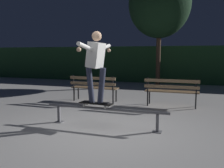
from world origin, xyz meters
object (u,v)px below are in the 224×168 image
Objects in this scene: skateboarder at (96,61)px; park_bench_left_center at (172,89)px; skateboard at (96,104)px; grind_rail at (105,112)px; park_bench_leftmost at (94,86)px; tree_behind_benches at (160,4)px.

skateboarder reaches higher than park_bench_left_center.
skateboard is 0.51× the size of skateboarder.
park_bench_leftmost is at bearing 117.60° from grind_rail.
tree_behind_benches is (-1.06, 4.69, 3.42)m from park_bench_left_center.
skateboard is (-0.21, 0.00, 0.17)m from grind_rail.
tree_behind_benches reaches higher than skateboarder.
grind_rail is 1.79× the size of skateboarder.
skateboard is at bearing 180.00° from grind_rail.
tree_behind_benches reaches higher than park_bench_left_center.
park_bench_leftmost is (-1.11, 2.54, 0.03)m from skateboard.
park_bench_left_center is at bearing 60.86° from skateboard.
grind_rail is 2.81m from park_bench_left_center.
skateboarder is (-0.21, -0.00, 1.11)m from grind_rail.
skateboarder is at bearing -119.09° from park_bench_left_center.
tree_behind_benches is at bearing 72.60° from park_bench_leftmost.
grind_rail is at bearing 0.00° from skateboard.
skateboarder is at bearing -179.91° from grind_rail.
skateboarder is at bearing -66.21° from park_bench_leftmost.
park_bench_left_center is (1.20, 2.54, 0.20)m from grind_rail.
grind_rail is 0.27m from skateboard.
grind_rail is 3.51× the size of skateboard.
park_bench_leftmost reaches higher than grind_rail.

